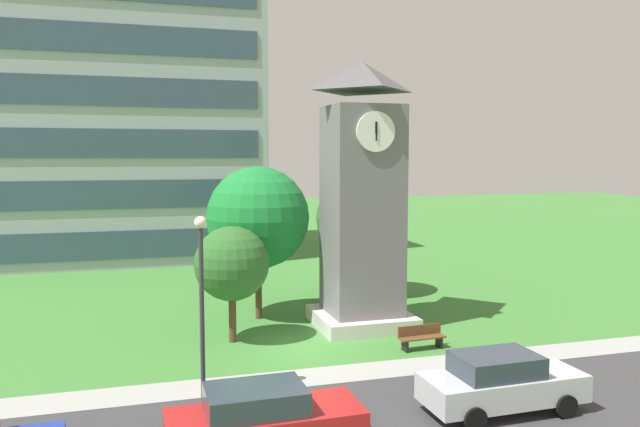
{
  "coord_description": "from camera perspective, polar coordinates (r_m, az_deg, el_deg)",
  "views": [
    {
      "loc": [
        -5.74,
        -21.92,
        7.22
      ],
      "look_at": [
        1.55,
        3.36,
        4.76
      ],
      "focal_mm": 34.67,
      "sensor_mm": 36.0,
      "label": 1
    }
  ],
  "objects": [
    {
      "name": "ground_plane",
      "position": [
        23.78,
        -1.37,
        -12.33
      ],
      "size": [
        160.0,
        160.0,
        0.0
      ],
      "primitive_type": "plane",
      "color": "#3D7A33"
    },
    {
      "name": "kerb_strip",
      "position": [
        21.08,
        0.75,
        -14.67
      ],
      "size": [
        120.0,
        1.6,
        0.01
      ],
      "primitive_type": "cube",
      "color": "#9E9E99",
      "rests_on": "ground"
    },
    {
      "name": "office_building",
      "position": [
        47.36,
        -17.63,
        9.92
      ],
      "size": [
        18.58,
        13.06,
        22.4
      ],
      "color": "#9EA8B2",
      "rests_on": "ground"
    },
    {
      "name": "clock_tower",
      "position": [
        25.93,
        3.91,
        0.35
      ],
      "size": [
        3.9,
        3.9,
        11.06
      ],
      "color": "slate",
      "rests_on": "ground"
    },
    {
      "name": "park_bench",
      "position": [
        23.88,
        9.34,
        -11.17
      ],
      "size": [
        1.83,
        0.61,
        0.88
      ],
      "color": "brown",
      "rests_on": "ground"
    },
    {
      "name": "street_lamp",
      "position": [
        18.47,
        -10.88,
        -6.59
      ],
      "size": [
        0.36,
        0.36,
        5.48
      ],
      "color": "#333338",
      "rests_on": "ground"
    },
    {
      "name": "tree_near_tower",
      "position": [
        24.08,
        -8.14,
        -4.62
      ],
      "size": [
        2.89,
        2.89,
        4.53
      ],
      "color": "#513823",
      "rests_on": "ground"
    },
    {
      "name": "tree_streetside",
      "position": [
        27.23,
        -5.75,
        -0.38
      ],
      "size": [
        4.51,
        4.51,
        6.78
      ],
      "color": "#513823",
      "rests_on": "ground"
    },
    {
      "name": "tree_by_building",
      "position": [
        31.73,
        3.44,
        -0.44
      ],
      "size": [
        4.21,
        4.21,
        6.14
      ],
      "color": "#513823",
      "rests_on": "ground"
    },
    {
      "name": "parked_car_red",
      "position": [
        15.8,
        -5.29,
        -18.42
      ],
      "size": [
        4.78,
        2.07,
        1.69
      ],
      "color": "red",
      "rests_on": "ground"
    },
    {
      "name": "parked_car_silver",
      "position": [
        18.75,
        16.36,
        -14.7
      ],
      "size": [
        4.64,
        2.07,
        1.69
      ],
      "color": "silver",
      "rests_on": "ground"
    }
  ]
}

